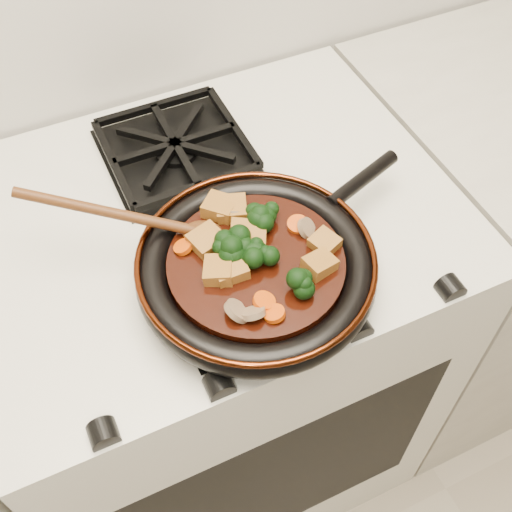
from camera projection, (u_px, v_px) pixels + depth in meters
name	position (u px, v px, depth m)	size (l,w,h in m)	color
stove	(221.00, 354.00, 1.35)	(0.76, 0.60, 0.90)	beige
burner_grate_front	(246.00, 273.00, 0.90)	(0.23, 0.23, 0.03)	black
burner_grate_back	(176.00, 148.00, 1.05)	(0.23, 0.23, 0.03)	black
skillet	(257.00, 267.00, 0.87)	(0.44, 0.33, 0.05)	black
braising_sauce	(256.00, 265.00, 0.86)	(0.24, 0.24, 0.02)	black
tofu_cube_0	(232.00, 210.00, 0.90)	(0.04, 0.04, 0.02)	#8E5C20
tofu_cube_1	(219.00, 271.00, 0.84)	(0.04, 0.04, 0.02)	#8E5C20
tofu_cube_2	(207.00, 241.00, 0.87)	(0.04, 0.04, 0.02)	#8E5C20
tofu_cube_3	(319.00, 265.00, 0.84)	(0.04, 0.03, 0.02)	#8E5C20
tofu_cube_4	(325.00, 243.00, 0.87)	(0.04, 0.03, 0.02)	#8E5C20
tofu_cube_5	(220.00, 208.00, 0.90)	(0.04, 0.04, 0.02)	#8E5C20
tofu_cube_6	(248.00, 237.00, 0.87)	(0.04, 0.05, 0.02)	#8E5C20
tofu_cube_7	(230.00, 269.00, 0.84)	(0.04, 0.04, 0.02)	#8E5C20
broccoli_floret_0	(305.00, 281.00, 0.82)	(0.06, 0.06, 0.06)	black
broccoli_floret_1	(253.00, 253.00, 0.85)	(0.06, 0.06, 0.05)	black
broccoli_floret_2	(235.00, 250.00, 0.86)	(0.06, 0.06, 0.05)	black
broccoli_floret_3	(265.00, 217.00, 0.89)	(0.06, 0.06, 0.05)	black
broccoli_floret_4	(229.00, 251.00, 0.85)	(0.06, 0.06, 0.05)	black
broccoli_floret_5	(258.00, 258.00, 0.85)	(0.06, 0.06, 0.05)	black
carrot_coin_0	(298.00, 224.00, 0.89)	(0.03, 0.03, 0.01)	#CC4305
carrot_coin_1	(219.00, 271.00, 0.84)	(0.03, 0.03, 0.01)	#CC4305
carrot_coin_2	(183.00, 247.00, 0.86)	(0.03, 0.03, 0.01)	#CC4305
carrot_coin_3	(264.00, 301.00, 0.81)	(0.03, 0.03, 0.01)	#CC4305
carrot_coin_4	(274.00, 314.00, 0.80)	(0.03, 0.03, 0.01)	#CC4305
mushroom_slice_0	(237.00, 311.00, 0.80)	(0.04, 0.04, 0.01)	#7D6348
mushroom_slice_1	(234.00, 212.00, 0.90)	(0.04, 0.04, 0.01)	#7D6348
mushroom_slice_2	(307.00, 228.00, 0.88)	(0.03, 0.03, 0.01)	#7D6348
mushroom_slice_3	(253.00, 313.00, 0.80)	(0.03, 0.03, 0.01)	#7D6348
wooden_spoon	(149.00, 221.00, 0.87)	(0.15, 0.10, 0.25)	#4E2910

